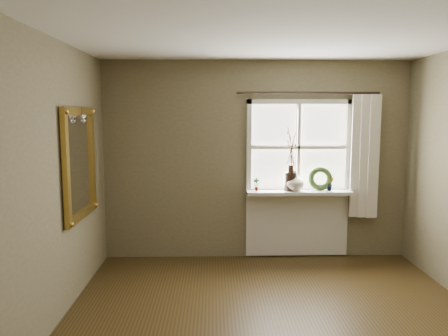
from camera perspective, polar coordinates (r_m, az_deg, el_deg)
name	(u,v)px	position (r m, az deg, el deg)	size (l,w,h in m)	color
ceiling	(286,25)	(3.56, 8.16, 18.03)	(4.50, 4.50, 0.00)	silver
wall_back	(256,160)	(5.81, 4.18, 1.01)	(4.00, 0.10, 2.60)	brown
wall_left	(27,193)	(3.81, -24.39, -2.94)	(0.10, 4.50, 2.60)	brown
window_frame	(298,147)	(5.80, 9.69, 2.70)	(1.36, 0.06, 1.24)	silver
window_sill	(299,192)	(5.77, 9.77, -3.14)	(1.36, 0.26, 0.04)	silver
window_apron	(297,223)	(5.97, 9.48, -7.11)	(1.36, 0.04, 0.88)	silver
dark_jug	(291,182)	(5.73, 8.69, -1.76)	(0.17, 0.17, 0.24)	black
cream_vase	(294,181)	(5.73, 9.18, -1.67)	(0.25, 0.25, 0.26)	beige
wreath	(320,181)	(5.85, 12.46, -1.69)	(0.31, 0.31, 0.08)	#283D1B
potted_plant_left	(256,184)	(5.67, 4.23, -2.16)	(0.09, 0.06, 0.17)	#283D1B
potted_plant_right	(330,184)	(5.84, 13.70, -2.03)	(0.10, 0.08, 0.18)	#283D1B
curtain	(364,156)	(5.94, 17.84, 1.44)	(0.36, 0.12, 1.59)	beige
curtain_rod	(308,93)	(5.75, 10.95, 9.61)	(0.03, 0.03, 1.84)	black
gilt_mirror	(80,163)	(4.81, -18.31, 0.63)	(0.10, 0.98, 1.17)	white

